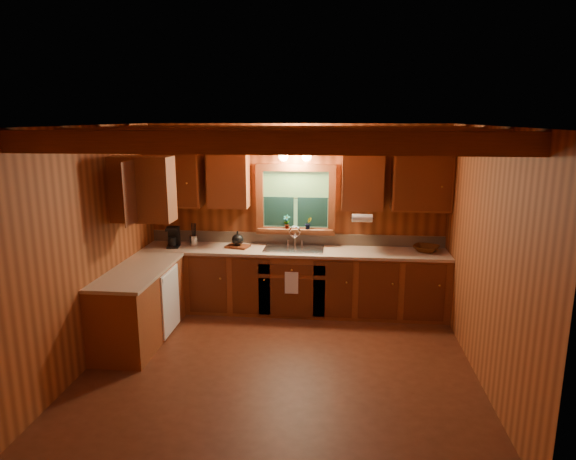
% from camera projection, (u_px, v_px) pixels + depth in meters
% --- Properties ---
extents(room, '(4.20, 4.20, 4.20)m').
position_uv_depth(room, '(280.00, 251.00, 5.28)').
color(room, '#522513').
rests_on(room, ground).
extents(ceiling_beams, '(4.20, 2.54, 0.18)m').
position_uv_depth(ceiling_beams, '(280.00, 137.00, 5.02)').
color(ceiling_beams, brown).
rests_on(ceiling_beams, room).
extents(base_cabinets, '(4.20, 2.22, 0.86)m').
position_uv_depth(base_cabinets, '(255.00, 288.00, 6.77)').
color(base_cabinets, brown).
rests_on(base_cabinets, ground).
extents(countertop, '(4.20, 2.24, 0.04)m').
position_uv_depth(countertop, '(256.00, 255.00, 6.67)').
color(countertop, tan).
rests_on(countertop, base_cabinets).
extents(backsplash, '(4.20, 0.02, 0.16)m').
position_uv_depth(backsplash, '(296.00, 239.00, 7.18)').
color(backsplash, tan).
rests_on(backsplash, room).
extents(dishwasher_panel, '(0.02, 0.60, 0.80)m').
position_uv_depth(dishwasher_panel, '(171.00, 301.00, 6.28)').
color(dishwasher_panel, white).
rests_on(dishwasher_panel, base_cabinets).
extents(upper_cabinets, '(4.19, 1.77, 0.78)m').
position_uv_depth(upper_cabinets, '(250.00, 183.00, 6.60)').
color(upper_cabinets, brown).
rests_on(upper_cabinets, room).
extents(window, '(1.12, 0.08, 1.00)m').
position_uv_depth(window, '(296.00, 201.00, 7.04)').
color(window, brown).
rests_on(window, room).
extents(window_sill, '(1.06, 0.14, 0.04)m').
position_uv_depth(window_sill, '(295.00, 230.00, 7.09)').
color(window_sill, brown).
rests_on(window_sill, room).
extents(wall_sconce, '(0.45, 0.21, 0.17)m').
position_uv_depth(wall_sconce, '(295.00, 156.00, 6.79)').
color(wall_sconce, black).
rests_on(wall_sconce, room).
extents(paper_towel_roll, '(0.27, 0.11, 0.11)m').
position_uv_depth(paper_towel_roll, '(362.00, 218.00, 6.66)').
color(paper_towel_roll, white).
rests_on(paper_towel_roll, upper_cabinets).
extents(dish_towel, '(0.18, 0.01, 0.30)m').
position_uv_depth(dish_towel, '(292.00, 283.00, 6.68)').
color(dish_towel, white).
rests_on(dish_towel, base_cabinets).
extents(sink, '(0.82, 0.48, 0.43)m').
position_uv_depth(sink, '(294.00, 252.00, 6.94)').
color(sink, silver).
rests_on(sink, countertop).
extents(coffee_maker, '(0.16, 0.21, 0.29)m').
position_uv_depth(coffee_maker, '(173.00, 237.00, 7.02)').
color(coffee_maker, black).
rests_on(coffee_maker, countertop).
extents(utensil_crock, '(0.11, 0.11, 0.32)m').
position_uv_depth(utensil_crock, '(194.00, 240.00, 7.10)').
color(utensil_crock, silver).
rests_on(utensil_crock, countertop).
extents(cutting_board, '(0.35, 0.29, 0.03)m').
position_uv_depth(cutting_board, '(238.00, 246.00, 7.01)').
color(cutting_board, '#572512').
rests_on(cutting_board, countertop).
extents(teakettle, '(0.16, 0.16, 0.20)m').
position_uv_depth(teakettle, '(238.00, 240.00, 6.99)').
color(teakettle, black).
rests_on(teakettle, cutting_board).
extents(wicker_basket, '(0.45, 0.45, 0.08)m').
position_uv_depth(wicker_basket, '(426.00, 249.00, 6.78)').
color(wicker_basket, '#48230C').
rests_on(wicker_basket, countertop).
extents(potted_plant_left, '(0.12, 0.09, 0.20)m').
position_uv_depth(potted_plant_left, '(287.00, 222.00, 7.07)').
color(potted_plant_left, '#572512').
rests_on(potted_plant_left, window_sill).
extents(potted_plant_right, '(0.12, 0.10, 0.17)m').
position_uv_depth(potted_plant_right, '(308.00, 223.00, 7.03)').
color(potted_plant_right, '#572512').
rests_on(potted_plant_right, window_sill).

